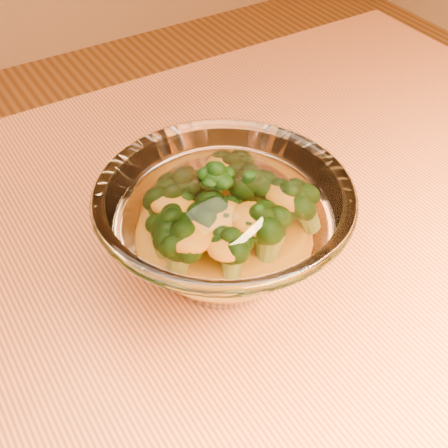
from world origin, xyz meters
The scene contains 4 objects.
table centered at (0.00, 0.00, 0.65)m, with size 1.20×0.80×0.75m.
glass_bowl centered at (0.06, 0.02, 0.80)m, with size 0.24×0.24×0.10m.
cheese_sauce centered at (0.06, 0.02, 0.78)m, with size 0.12×0.12×0.03m, color orange.
broccoli_heap centered at (0.06, 0.02, 0.82)m, with size 0.15×0.14×0.08m.
Camera 1 is at (-0.16, -0.34, 1.19)m, focal length 50.00 mm.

